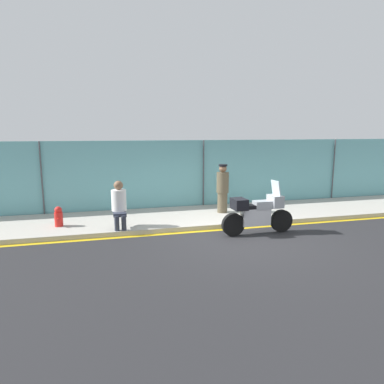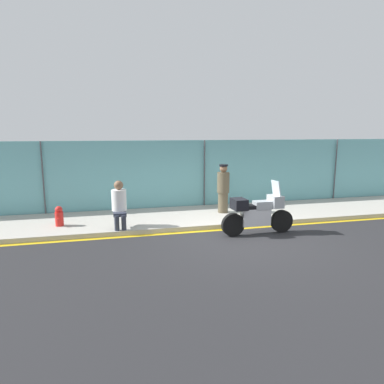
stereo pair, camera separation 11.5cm
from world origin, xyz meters
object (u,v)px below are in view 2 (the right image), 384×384
(motorcycle, at_px, (257,213))
(person_seated_on_curb, at_px, (119,202))
(fire_hydrant, at_px, (59,216))
(officer_standing, at_px, (223,188))

(motorcycle, distance_m, person_seated_on_curb, 3.94)
(person_seated_on_curb, bearing_deg, fire_hydrant, 162.70)
(motorcycle, distance_m, fire_hydrant, 5.74)
(officer_standing, distance_m, fire_hydrant, 5.25)
(officer_standing, bearing_deg, motorcycle, -83.21)
(fire_hydrant, bearing_deg, person_seated_on_curb, -17.30)
(motorcycle, relative_size, fire_hydrant, 3.66)
(person_seated_on_curb, bearing_deg, motorcycle, -17.75)
(officer_standing, bearing_deg, fire_hydrant, -174.93)
(motorcycle, xyz_separation_m, fire_hydrant, (-5.46, 1.73, -0.19))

